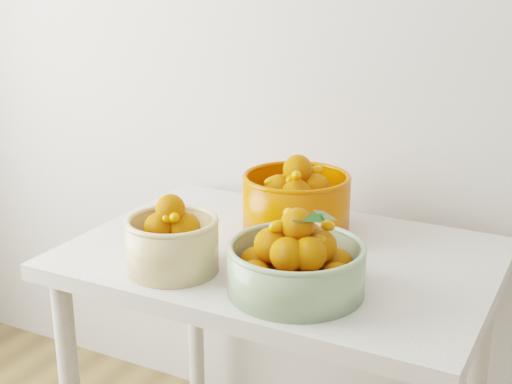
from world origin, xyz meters
TOP-DOWN VIEW (x-y plane):
  - table at (-0.39, 1.60)m, footprint 1.00×0.70m
  - bowl_cream at (-0.56, 1.39)m, footprint 0.27×0.27m
  - bowl_green at (-0.27, 1.41)m, footprint 0.31×0.31m
  - bowl_orange at (-0.42, 1.75)m, footprint 0.36×0.36m

SIDE VIEW (x-z plane):
  - table at x=-0.39m, z-range 0.28..1.03m
  - bowl_green at x=-0.27m, z-range 0.72..0.91m
  - bowl_cream at x=-0.56m, z-range 0.73..0.91m
  - bowl_orange at x=-0.42m, z-range 0.73..0.93m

